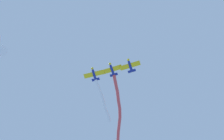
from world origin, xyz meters
TOP-DOWN VIEW (x-y plane):
  - airplane_lead at (4.56, -2.86)m, footprint 4.58×6.14m
  - smoke_trail_lead at (-4.90, -2.96)m, footprint 15.30×1.32m
  - airplane_left_wing at (4.33, 2.63)m, footprint 4.55×6.11m
  - smoke_trail_left_wing at (-12.22, -0.41)m, footprint 29.26×8.73m
  - airplane_right_wing at (4.09, 8.12)m, footprint 4.54×6.11m

SIDE VIEW (x-z plane):
  - smoke_trail_lead at x=-4.90m, z-range 86.83..88.29m
  - airplane_lead at x=4.56m, z-range 87.11..88.65m
  - airplane_right_wing at x=4.09m, z-range 87.11..88.65m
  - airplane_left_wing at x=4.33m, z-range 87.41..88.95m
  - smoke_trail_left_wing at x=-12.22m, z-range 87.63..89.18m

